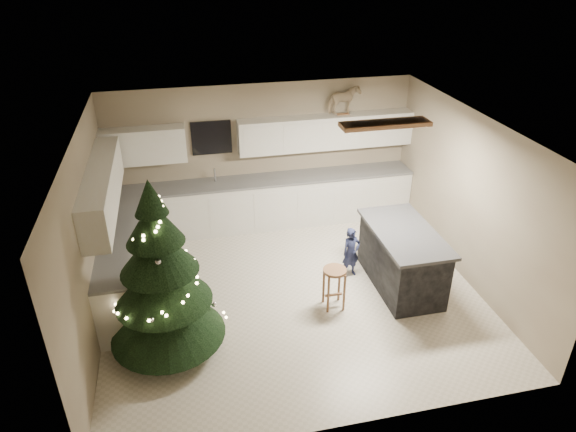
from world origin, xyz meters
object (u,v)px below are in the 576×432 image
(christmas_tree, at_px, (162,285))
(toddler, at_px, (351,252))
(rocking_horse, at_px, (344,100))
(island, at_px, (402,258))
(bar_stool, at_px, (334,279))

(christmas_tree, distance_m, toddler, 3.10)
(toddler, relative_size, rocking_horse, 1.33)
(island, xyz_separation_m, bar_stool, (-1.17, -0.30, 0.01))
(christmas_tree, bearing_deg, toddler, 20.43)
(island, xyz_separation_m, christmas_tree, (-3.52, -0.65, 0.52))
(island, xyz_separation_m, toddler, (-0.67, 0.41, -0.06))
(christmas_tree, relative_size, toddler, 2.89)
(toddler, height_order, rocking_horse, rocking_horse)
(island, height_order, bar_stool, island)
(christmas_tree, height_order, rocking_horse, rocking_horse)
(christmas_tree, bearing_deg, island, 10.52)
(rocking_horse, bearing_deg, island, 169.69)
(toddler, bearing_deg, island, -43.86)
(christmas_tree, height_order, toddler, christmas_tree)
(bar_stool, distance_m, toddler, 0.87)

